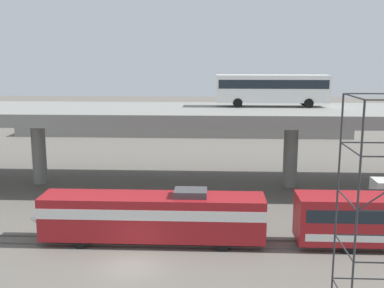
{
  "coord_description": "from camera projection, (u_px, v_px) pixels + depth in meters",
  "views": [
    {
      "loc": [
        5.4,
        -29.01,
        13.89
      ],
      "look_at": [
        2.89,
        24.76,
        3.63
      ],
      "focal_mm": 43.75,
      "sensor_mm": 36.0,
      "label": 1
    }
  ],
  "objects": [
    {
      "name": "ground_plane",
      "position": [
        132.0,
        266.0,
        31.32
      ],
      "size": [
        260.0,
        260.0,
        0.0
      ],
      "primitive_type": "plane",
      "color": "#605B54"
    },
    {
      "name": "transit_bus_on_overpass",
      "position": [
        272.0,
        88.0,
        50.14
      ],
      "size": [
        12.0,
        2.68,
        3.4
      ],
      "color": "silver",
      "rests_on": "highway_overpass"
    },
    {
      "name": "parked_car_2",
      "position": [
        264.0,
        120.0,
        83.54
      ],
      "size": [
        4.43,
        1.85,
        1.5
      ],
      "rotation": [
        0.0,
        0.0,
        3.14
      ],
      "color": "navy",
      "rests_on": "pier_parking_lot"
    },
    {
      "name": "harbor_water",
      "position": [
        190.0,
        116.0,
        107.85
      ],
      "size": [
        140.0,
        36.0,
        0.01
      ],
      "primitive_type": "cube",
      "color": "navy",
      "rests_on": "ground_plane"
    },
    {
      "name": "rail_strip_near",
      "position": [
        139.0,
        245.0,
        34.53
      ],
      "size": [
        110.0,
        0.12,
        0.12
      ],
      "primitive_type": "cube",
      "color": "#59544C",
      "rests_on": "ground_plane"
    },
    {
      "name": "pier_parking_lot",
      "position": [
        184.0,
        128.0,
        85.13
      ],
      "size": [
        57.77,
        12.11,
        1.62
      ],
      "primitive_type": "cube",
      "color": "gray",
      "rests_on": "ground_plane"
    },
    {
      "name": "parked_car_0",
      "position": [
        267.0,
        118.0,
        86.77
      ],
      "size": [
        4.0,
        1.91,
        1.5
      ],
      "color": "black",
      "rests_on": "pier_parking_lot"
    },
    {
      "name": "highway_overpass",
      "position": [
        163.0,
        115.0,
        49.52
      ],
      "size": [
        96.0,
        12.55,
        8.4
      ],
      "color": "gray",
      "rests_on": "ground_plane"
    },
    {
      "name": "rail_strip_far",
      "position": [
        142.0,
        238.0,
        35.93
      ],
      "size": [
        110.0,
        0.12,
        0.12
      ],
      "primitive_type": "cube",
      "color": "#59544C",
      "rests_on": "ground_plane"
    },
    {
      "name": "parked_car_3",
      "position": [
        53.0,
        119.0,
        85.47
      ],
      "size": [
        4.31,
        1.98,
        1.5
      ],
      "rotation": [
        0.0,
        0.0,
        3.14
      ],
      "color": "maroon",
      "rests_on": "pier_parking_lot"
    },
    {
      "name": "scaffolding_tower",
      "position": [
        381.0,
        217.0,
        21.94
      ],
      "size": [
        3.36,
        3.36,
        12.12
      ],
      "color": "#2D2D30",
      "rests_on": "ground_plane"
    },
    {
      "name": "train_locomotive",
      "position": [
        142.0,
        215.0,
        34.83
      ],
      "size": [
        17.69,
        3.04,
        4.18
      ],
      "rotation": [
        0.0,
        0.0,
        3.14
      ],
      "color": "maroon",
      "rests_on": "ground_plane"
    },
    {
      "name": "parked_car_1",
      "position": [
        107.0,
        118.0,
        87.45
      ],
      "size": [
        4.26,
        1.91,
        1.5
      ],
      "color": "#9E998C",
      "rests_on": "pier_parking_lot"
    }
  ]
}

